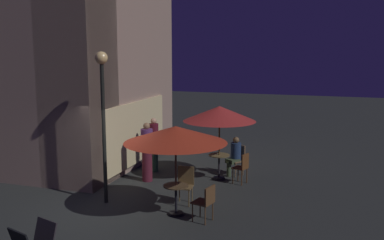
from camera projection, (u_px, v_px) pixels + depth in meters
ground_plane at (100, 213)px, 10.95m from camera, size 60.00×60.00×0.00m
cafe_building at (39, 25)px, 14.24m from camera, size 6.36×8.86×9.64m
street_lamp_near_corner at (103, 98)px, 11.24m from camera, size 0.33×0.33×4.00m
cafe_table_0 at (176, 195)px, 10.75m from camera, size 0.62×0.62×0.76m
cafe_table_1 at (219, 162)px, 13.70m from camera, size 0.66×0.66×0.79m
patio_umbrella_0 at (176, 135)px, 10.51m from camera, size 2.51×2.51×2.23m
patio_umbrella_1 at (219, 114)px, 13.45m from camera, size 2.26×2.26×2.32m
cafe_chair_0 at (185, 182)px, 11.56m from camera, size 0.47×0.47×0.98m
cafe_chair_1 at (206, 200)px, 10.29m from camera, size 0.53×0.53×0.89m
cafe_chair_2 at (242, 166)px, 13.20m from camera, size 0.49×0.49×0.94m
cafe_chair_3 at (238, 157)px, 14.20m from camera, size 0.59×0.59×0.98m
patron_seated_0 at (235, 154)px, 14.08m from camera, size 0.53×0.48×1.26m
patron_standing_1 at (147, 152)px, 13.44m from camera, size 0.37×0.37×1.84m
patron_standing_2 at (154, 144)px, 14.49m from camera, size 0.30×0.30×1.81m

